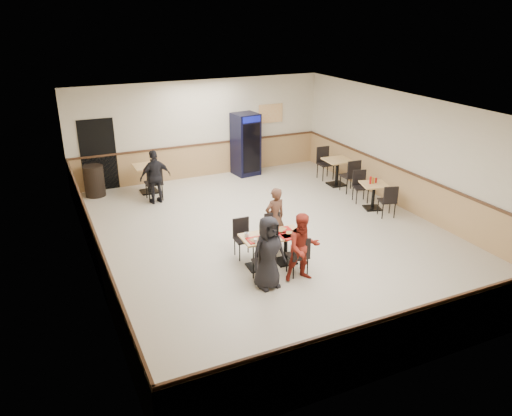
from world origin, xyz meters
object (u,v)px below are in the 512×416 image
diner_man_opposite (275,218)px  trash_bin (94,181)px  side_table_far (337,168)px  pepsi_cooler (246,144)px  side_table_near (374,192)px  back_table (148,174)px  diner_woman_right (303,247)px  diner_woman_left (268,253)px  lone_diner (155,177)px  main_table (272,245)px

diner_man_opposite → trash_bin: (-3.18, 5.03, -0.25)m
side_table_far → pepsi_cooler: pepsi_cooler is taller
side_table_near → back_table: back_table is taller
trash_bin → diner_woman_right: bearing=-65.4°
diner_woman_left → lone_diner: (-0.83, 5.27, 0.02)m
lone_diner → diner_man_opposite: bearing=106.8°
diner_man_opposite → side_table_near: size_ratio=1.71×
diner_woman_left → diner_woman_right: diner_woman_left is taller
diner_woman_left → side_table_far: bearing=38.6°
diner_man_opposite → main_table: bearing=50.8°
lone_diner → pepsi_cooler: size_ratio=0.76×
trash_bin → side_table_far: bearing=-17.2°
lone_diner → side_table_far: size_ratio=1.85×
diner_man_opposite → side_table_near: bearing=-173.4°
main_table → back_table: (-1.27, 5.43, 0.08)m
diner_man_opposite → pepsi_cooler: (1.52, 5.07, 0.28)m
diner_woman_left → lone_diner: bearing=92.7°
side_table_far → lone_diner: bearing=171.1°
diner_man_opposite → back_table: size_ratio=1.72×
lone_diner → back_table: size_ratio=1.83×
lone_diner → pepsi_cooler: 3.50m
main_table → side_table_near: size_ratio=1.61×
side_table_far → pepsi_cooler: size_ratio=0.41×
back_table → pepsi_cooler: pepsi_cooler is taller
back_table → main_table: bearing=-76.8°
diner_woman_right → side_table_near: (3.55, 2.45, -0.23)m
side_table_near → pepsi_cooler: (-1.86, 4.16, 0.51)m
diner_woman_left → trash_bin: (-2.29, 6.53, -0.28)m
diner_woman_left → trash_bin: size_ratio=1.63×
main_table → trash_bin: bearing=118.2°
side_table_far → pepsi_cooler: bearing=133.9°
back_table → lone_diner: bearing=-90.0°
main_table → back_table: size_ratio=1.62×
diner_woman_left → diner_man_opposite: (0.90, 1.51, -0.03)m
diner_man_opposite → side_table_far: diner_man_opposite is taller
diner_woman_right → side_table_near: bearing=43.8°
side_table_far → back_table: (-5.29, 1.74, 0.00)m
diner_woman_right → back_table: diner_woman_right is taller
main_table → diner_woman_right: size_ratio=0.94×
pepsi_cooler → trash_bin: (-4.70, -0.04, -0.54)m
side_table_far → diner_woman_right: bearing=-129.9°
diner_man_opposite → back_table: diner_man_opposite is taller
diner_woman_left → diner_woman_right: size_ratio=1.04×
diner_woman_left → main_table: bearing=53.1°
diner_woman_right → trash_bin: diner_woman_right is taller
back_table → pepsi_cooler: size_ratio=0.41×
diner_woman_left → side_table_far: size_ratio=1.81×
main_table → diner_woman_left: (-0.45, -0.75, 0.27)m
main_table → side_table_near: 4.18m
lone_diner → back_table: (0.00, 0.91, -0.20)m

